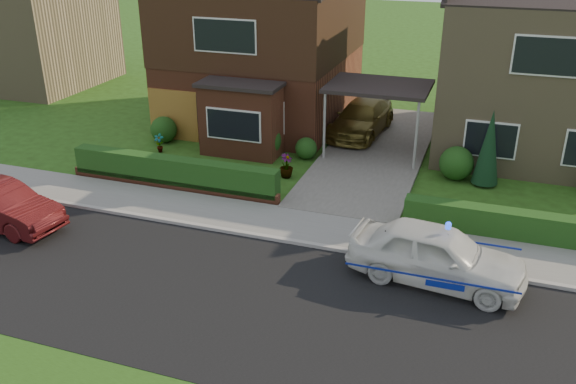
% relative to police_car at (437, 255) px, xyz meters
% --- Properties ---
extents(ground, '(120.00, 120.00, 0.00)m').
position_rel_police_car_xyz_m(ground, '(-3.30, -2.40, -0.75)').
color(ground, '#244512').
rests_on(ground, ground).
extents(road, '(60.00, 6.00, 0.02)m').
position_rel_police_car_xyz_m(road, '(-3.30, -2.40, -0.75)').
color(road, black).
rests_on(road, ground).
extents(kerb, '(60.00, 0.16, 0.12)m').
position_rel_police_car_xyz_m(kerb, '(-3.30, 0.65, -0.69)').
color(kerb, '#9E9993').
rests_on(kerb, ground).
extents(sidewalk, '(60.00, 2.00, 0.10)m').
position_rel_police_car_xyz_m(sidewalk, '(-3.30, 1.70, -0.70)').
color(sidewalk, slate).
rests_on(sidewalk, ground).
extents(driveway, '(3.80, 12.00, 0.12)m').
position_rel_police_car_xyz_m(driveway, '(-3.30, 8.60, -0.69)').
color(driveway, '#666059').
rests_on(driveway, ground).
extents(house_left, '(7.50, 9.53, 7.25)m').
position_rel_police_car_xyz_m(house_left, '(-9.08, 11.50, 3.06)').
color(house_left, brown).
rests_on(house_left, ground).
extents(house_right, '(7.50, 8.06, 7.25)m').
position_rel_police_car_xyz_m(house_right, '(2.50, 11.59, 2.91)').
color(house_right, '#907C58').
rests_on(house_right, ground).
extents(carport_link, '(3.80, 3.00, 2.77)m').
position_rel_police_car_xyz_m(carport_link, '(-3.30, 8.55, 1.90)').
color(carport_link, black).
rests_on(carport_link, ground).
extents(garage_door, '(2.20, 0.10, 2.10)m').
position_rel_police_car_xyz_m(garage_door, '(-11.55, 7.56, 0.30)').
color(garage_door, brown).
rests_on(garage_door, ground).
extents(dwarf_wall, '(7.70, 0.25, 0.36)m').
position_rel_police_car_xyz_m(dwarf_wall, '(-9.10, 2.90, -0.57)').
color(dwarf_wall, brown).
rests_on(dwarf_wall, ground).
extents(hedge_left, '(7.50, 0.55, 0.90)m').
position_rel_police_car_xyz_m(hedge_left, '(-9.10, 3.05, -0.75)').
color(hedge_left, '#123611').
rests_on(hedge_left, ground).
extents(hedge_right, '(7.50, 0.55, 0.80)m').
position_rel_police_car_xyz_m(hedge_right, '(2.50, 2.95, -0.75)').
color(hedge_right, '#123611').
rests_on(hedge_right, ground).
extents(shrub_left_far, '(1.08, 1.08, 1.08)m').
position_rel_police_car_xyz_m(shrub_left_far, '(-11.80, 7.10, -0.21)').
color(shrub_left_far, '#123611').
rests_on(shrub_left_far, ground).
extents(shrub_left_mid, '(1.32, 1.32, 1.32)m').
position_rel_police_car_xyz_m(shrub_left_mid, '(-7.30, 6.90, -0.09)').
color(shrub_left_mid, '#123611').
rests_on(shrub_left_mid, ground).
extents(shrub_left_near, '(0.84, 0.84, 0.84)m').
position_rel_police_car_xyz_m(shrub_left_near, '(-5.70, 7.20, -0.33)').
color(shrub_left_near, '#123611').
rests_on(shrub_left_near, ground).
extents(shrub_right_near, '(1.20, 1.20, 1.20)m').
position_rel_police_car_xyz_m(shrub_right_near, '(-0.10, 7.00, -0.15)').
color(shrub_right_near, '#123611').
rests_on(shrub_right_near, ground).
extents(conifer_a, '(0.90, 0.90, 2.60)m').
position_rel_police_car_xyz_m(conifer_a, '(0.90, 6.80, 0.55)').
color(conifer_a, black).
rests_on(conifer_a, ground).
extents(neighbour_left, '(6.50, 7.00, 5.20)m').
position_rel_police_car_xyz_m(neighbour_left, '(-23.30, 13.60, 1.85)').
color(neighbour_left, '#907C58').
rests_on(neighbour_left, ground).
extents(police_car, '(4.06, 4.60, 1.67)m').
position_rel_police_car_xyz_m(police_car, '(0.00, 0.00, 0.00)').
color(police_car, silver).
rests_on(police_car, ground).
extents(driveway_car, '(2.30, 4.77, 1.34)m').
position_rel_police_car_xyz_m(driveway_car, '(-4.30, 10.50, 0.04)').
color(driveway_car, brown).
rests_on(driveway_car, driveway).
extents(street_car, '(1.85, 4.12, 1.31)m').
position_rel_police_car_xyz_m(street_car, '(-12.57, -1.15, -0.10)').
color(street_car, '#4A1011').
rests_on(street_car, ground).
extents(potted_plant_a, '(0.42, 0.31, 0.75)m').
position_rel_police_car_xyz_m(potted_plant_a, '(-11.36, 5.95, -0.38)').
color(potted_plant_a, gray).
rests_on(potted_plant_a, ground).
extents(potted_plant_b, '(0.51, 0.50, 0.72)m').
position_rel_police_car_xyz_m(potted_plant_b, '(-9.51, 3.60, -0.39)').
color(potted_plant_b, gray).
rests_on(potted_plant_b, ground).
extents(potted_plant_c, '(0.60, 0.60, 0.86)m').
position_rel_police_car_xyz_m(potted_plant_c, '(-5.80, 5.18, -0.32)').
color(potted_plant_c, gray).
rests_on(potted_plant_c, ground).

